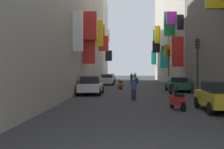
# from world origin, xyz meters

# --- Properties ---
(ground_plane) EXTENTS (140.00, 140.00, 0.00)m
(ground_plane) POSITION_xyz_m (0.00, 30.00, 0.00)
(ground_plane) COLOR #2D2D30
(building_left_mid_a) EXTENTS (7.37, 16.08, 15.41)m
(building_left_mid_a) POSITION_xyz_m (-7.99, 38.54, 7.70)
(building_left_mid_a) COLOR gray
(building_left_mid_a) RESTS_ON ground
(building_left_mid_b) EXTENTS (7.24, 13.42, 15.72)m
(building_left_mid_b) POSITION_xyz_m (-7.99, 53.29, 7.86)
(building_left_mid_b) COLOR #B2A899
(building_left_mid_b) RESTS_ON ground
(building_right_mid_b) EXTENTS (7.30, 11.23, 20.76)m
(building_right_mid_b) POSITION_xyz_m (7.98, 31.99, 10.36)
(building_right_mid_b) COLOR #B2A899
(building_right_mid_b) RESTS_ON ground
(building_right_mid_c) EXTENTS (7.28, 16.09, 20.91)m
(building_right_mid_c) POSITION_xyz_m (7.99, 45.66, 10.44)
(building_right_mid_c) COLOR #B2A899
(building_right_mid_c) RESTS_ON ground
(building_right_far) EXTENTS (6.95, 6.29, 17.43)m
(building_right_far) POSITION_xyz_m (7.99, 56.85, 8.71)
(building_right_far) COLOR #B2A899
(building_right_far) RESTS_ON ground
(parked_car_white) EXTENTS (1.90, 4.25, 1.52)m
(parked_car_white) POSITION_xyz_m (-3.93, 20.22, 0.79)
(parked_car_white) COLOR white
(parked_car_white) RESTS_ON ground
(parked_car_black) EXTENTS (1.98, 4.01, 1.34)m
(parked_car_black) POSITION_xyz_m (-3.95, 48.35, 0.72)
(parked_car_black) COLOR black
(parked_car_black) RESTS_ON ground
(parked_car_silver) EXTENTS (1.94, 4.47, 1.42)m
(parked_car_silver) POSITION_xyz_m (-3.61, 36.34, 0.76)
(parked_car_silver) COLOR #B7B7BC
(parked_car_silver) RESTS_ON ground
(parked_car_yellow) EXTENTS (1.99, 4.02, 1.49)m
(parked_car_yellow) POSITION_xyz_m (3.76, 10.11, 0.78)
(parked_car_yellow) COLOR gold
(parked_car_yellow) RESTS_ON ground
(parked_car_green) EXTENTS (1.86, 4.13, 1.35)m
(parked_car_green) POSITION_xyz_m (3.82, 23.95, 0.72)
(parked_car_green) COLOR #236638
(parked_car_green) RESTS_ON ground
(scooter_orange) EXTENTS (0.63, 1.96, 1.13)m
(scooter_orange) POSITION_xyz_m (-1.62, 27.16, 0.46)
(scooter_orange) COLOR orange
(scooter_orange) RESTS_ON ground
(scooter_blue) EXTENTS (0.69, 1.97, 1.13)m
(scooter_blue) POSITION_xyz_m (0.45, 40.89, 0.46)
(scooter_blue) COLOR #2D4CAD
(scooter_blue) RESTS_ON ground
(scooter_black) EXTENTS (0.58, 1.80, 1.13)m
(scooter_black) POSITION_xyz_m (2.84, 20.04, 0.46)
(scooter_black) COLOR black
(scooter_black) RESTS_ON ground
(scooter_red) EXTENTS (0.72, 1.74, 1.13)m
(scooter_red) POSITION_xyz_m (1.68, 10.63, 0.46)
(scooter_red) COLOR red
(scooter_red) RESTS_ON ground
(pedestrian_crossing) EXTENTS (0.54, 0.54, 1.68)m
(pedestrian_crossing) POSITION_xyz_m (0.12, 34.74, 0.83)
(pedestrian_crossing) COLOR #353535
(pedestrian_crossing) RESTS_ON ground
(pedestrian_near_left) EXTENTS (0.54, 0.54, 1.53)m
(pedestrian_near_left) POSITION_xyz_m (-0.47, 15.48, 0.76)
(pedestrian_near_left) COLOR #292929
(pedestrian_near_left) RESTS_ON ground
(pedestrian_near_right) EXTENTS (0.49, 0.49, 1.60)m
(pedestrian_near_right) POSITION_xyz_m (-0.28, 36.76, 0.79)
(pedestrian_near_right) COLOR #2E2E2E
(pedestrian_near_right) RESTS_ON ground
(traffic_light_near_corner) EXTENTS (0.26, 0.34, 4.50)m
(traffic_light_near_corner) POSITION_xyz_m (4.63, 19.20, 3.05)
(traffic_light_near_corner) COLOR #2D2D2D
(traffic_light_near_corner) RESTS_ON ground
(traffic_light_far_corner) EXTENTS (0.26, 0.34, 4.71)m
(traffic_light_far_corner) POSITION_xyz_m (4.59, 35.61, 3.17)
(traffic_light_far_corner) COLOR #2D2D2D
(traffic_light_far_corner) RESTS_ON ground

